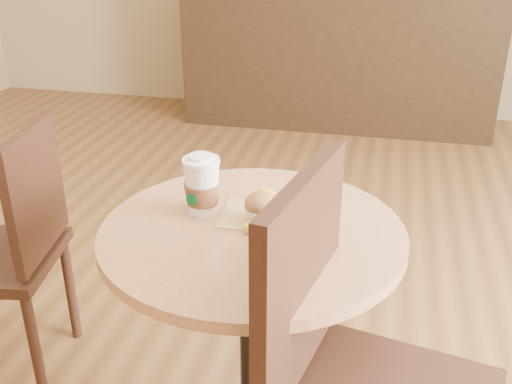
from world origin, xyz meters
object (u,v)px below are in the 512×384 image
Objects in this scene: chair_left at (11,247)px; muffin at (261,208)px; chair_right at (355,384)px; banana at (272,211)px; coffee_cup at (202,187)px; cafe_table at (253,295)px.

chair_left is 10.15× the size of muffin.
chair_right is 4.17× the size of banana.
coffee_cup is 0.16m from muffin.
cafe_table is 0.75× the size of chair_right.
muffin is (0.86, -0.15, 0.31)m from chair_left.
muffin is at bearing 68.01° from cafe_table.
chair_right reaches higher than chair_left.
coffee_cup is (0.70, -0.13, 0.34)m from chair_left.
coffee_cup is at bearing 173.10° from muffin.
banana is (0.18, 0.01, -0.05)m from coffee_cup.
chair_left reaches higher than banana.
banana is at bearing 49.83° from muffin.
chair_right reaches higher than coffee_cup.
chair_right is 0.47m from muffin.
chair_right is 11.68× the size of muffin.
coffee_cup is 0.19m from banana.
coffee_cup is at bearing 69.87° from chair_left.
chair_left is at bearing 79.47° from chair_right.
coffee_cup is 1.84× the size of muffin.
cafe_table is 3.12× the size of banana.
coffee_cup reaches higher than cafe_table.
chair_right is at bearing 58.32° from chair_left.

